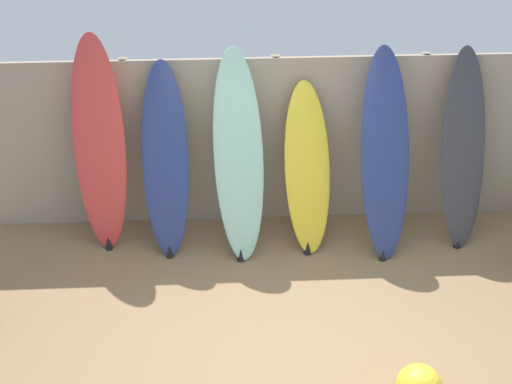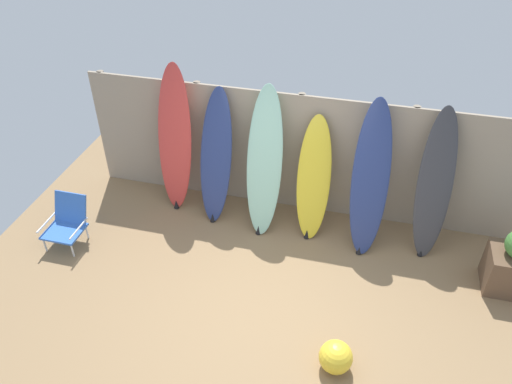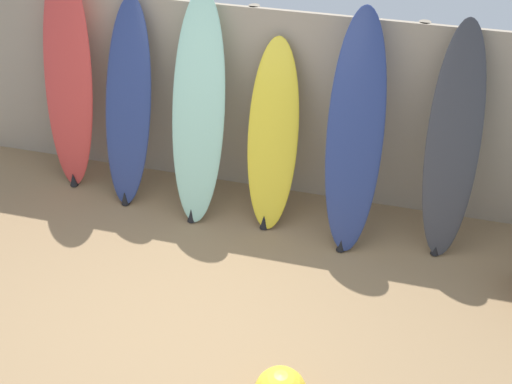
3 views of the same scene
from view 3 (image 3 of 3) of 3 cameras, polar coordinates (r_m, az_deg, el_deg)
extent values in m
plane|color=#8E704C|center=(5.58, -5.84, -10.28)|extent=(7.68, 7.68, 0.00)
cube|color=gray|center=(6.61, -0.24, 7.21)|extent=(6.08, 0.04, 1.80)
cylinder|color=gray|center=(7.13, -11.50, 8.61)|extent=(0.10, 0.10, 1.80)
cylinder|color=gray|center=(6.64, -0.14, 7.36)|extent=(0.10, 0.10, 1.80)
cylinder|color=gray|center=(6.45, 12.34, 5.66)|extent=(0.10, 0.10, 1.80)
ellipsoid|color=#D13D38|center=(6.89, -14.79, 8.78)|extent=(0.50, 0.47, 2.13)
cone|color=black|center=(7.21, -14.39, 0.98)|extent=(0.08, 0.08, 0.13)
ellipsoid|color=navy|center=(6.62, -10.19, 6.97)|extent=(0.45, 0.67, 1.85)
cone|color=black|center=(6.83, -10.44, -0.47)|extent=(0.08, 0.08, 0.13)
ellipsoid|color=#9ED6BC|center=(6.30, -4.63, 6.56)|extent=(0.55, 0.81, 1.97)
cone|color=black|center=(6.52, -5.20, -1.85)|extent=(0.08, 0.08, 0.13)
ellipsoid|color=yellow|center=(6.25, 1.37, 4.56)|extent=(0.52, 0.73, 1.62)
cone|color=black|center=(6.41, 0.64, -2.38)|extent=(0.08, 0.08, 0.13)
ellipsoid|color=navy|center=(5.97, 7.94, 4.69)|extent=(0.54, 0.82, 1.98)
cone|color=black|center=(6.21, 6.81, -4.21)|extent=(0.08, 0.08, 0.11)
ellipsoid|color=#38383D|center=(6.06, 15.51, 3.88)|extent=(0.49, 0.69, 1.92)
cone|color=black|center=(6.32, 14.17, -4.43)|extent=(0.08, 0.08, 0.10)
camera|label=1|loc=(2.23, -97.40, 7.83)|focal=50.00mm
camera|label=2|loc=(1.04, -117.94, 38.08)|focal=35.00mm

